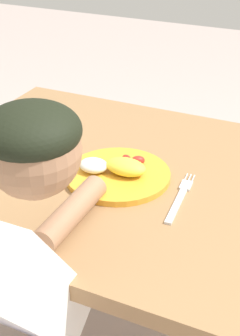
{
  "coord_description": "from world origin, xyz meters",
  "views": [
    {
      "loc": [
        0.32,
        -0.94,
        1.29
      ],
      "look_at": [
        -0.11,
        -0.02,
        0.7
      ],
      "focal_mm": 52.77,
      "sensor_mm": 36.0,
      "label": 1
    }
  ],
  "objects": [
    {
      "name": "dining_table",
      "position": [
        0.0,
        0.0,
        0.61
      ],
      "size": [
        1.23,
        0.79,
        0.68
      ],
      "color": "#946C45",
      "rests_on": "ground_plane"
    },
    {
      "name": "spoon",
      "position": [
        -0.29,
        -0.02,
        0.69
      ],
      "size": [
        0.04,
        0.23,
        0.02
      ],
      "rotation": [
        0.0,
        0.0,
        1.52
      ],
      "color": "#AC934B",
      "rests_on": "dining_table"
    },
    {
      "name": "fork",
      "position": [
        0.06,
        -0.06,
        0.68
      ],
      "size": [
        0.03,
        0.21,
        0.01
      ],
      "rotation": [
        0.0,
        0.0,
        1.65
      ],
      "color": "silver",
      "rests_on": "dining_table"
    },
    {
      "name": "plate",
      "position": [
        -0.11,
        -0.03,
        0.69
      ],
      "size": [
        0.25,
        0.25,
        0.05
      ],
      "color": "gold",
      "rests_on": "dining_table"
    }
  ]
}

